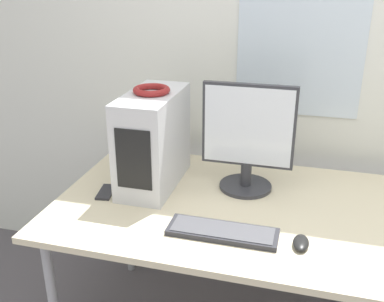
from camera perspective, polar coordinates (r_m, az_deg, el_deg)
The scene contains 8 objects.
wall_back at distance 2.30m, azimuth 18.70°, elevation 12.67°, with size 8.00×0.07×2.70m.
desk at distance 1.94m, azimuth 17.04°, elevation -9.00°, with size 2.30×0.95×0.76m.
pc_tower at distance 2.02m, azimuth -4.95°, elevation 1.42°, with size 0.22×0.47×0.43m.
headphones at distance 1.95m, azimuth -5.17°, elevation 7.72°, with size 0.16×0.16×0.03m.
monitor_main at distance 1.97m, azimuth 7.10°, elevation 1.70°, with size 0.40×0.24×0.48m.
keyboard at distance 1.72m, azimuth 3.90°, elevation -10.18°, with size 0.42×0.14×0.02m.
mouse at distance 1.70m, azimuth 13.67°, elevation -11.25°, with size 0.06×0.11×0.03m.
cell_phone at distance 2.05m, azimuth -10.83°, elevation -5.13°, with size 0.09×0.15×0.01m.
Camera 1 is at (-0.12, -1.19, 1.69)m, focal length 42.00 mm.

